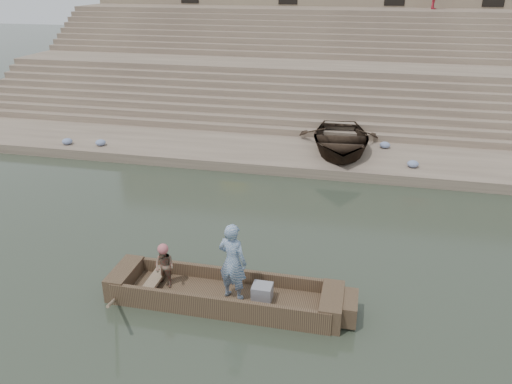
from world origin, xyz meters
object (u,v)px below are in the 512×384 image
(rowing_man, at_px, (164,267))
(beached_rowboat, at_px, (340,140))
(television, at_px, (262,293))
(standing_man, at_px, (233,262))
(main_rowboat, at_px, (224,298))

(rowing_man, bearing_deg, beached_rowboat, 88.08)
(beached_rowboat, bearing_deg, television, -101.09)
(standing_man, height_order, television, standing_man)
(main_rowboat, xyz_separation_m, television, (0.92, 0.00, 0.31))
(rowing_man, distance_m, beached_rowboat, 11.17)
(standing_man, relative_size, television, 4.21)
(rowing_man, bearing_deg, television, 15.06)
(rowing_man, height_order, television, rowing_man)
(standing_man, xyz_separation_m, television, (0.68, 0.04, -0.77))
(standing_man, bearing_deg, rowing_man, 12.14)
(standing_man, xyz_separation_m, beached_rowboat, (1.74, 10.70, -0.28))
(standing_man, height_order, rowing_man, standing_man)
(standing_man, relative_size, rowing_man, 1.77)
(rowing_man, bearing_deg, main_rowboat, 14.35)
(main_rowboat, height_order, beached_rowboat, beached_rowboat)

